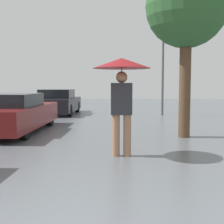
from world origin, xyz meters
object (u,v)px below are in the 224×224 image
at_px(pedestrian, 122,77).
at_px(tree, 186,9).
at_px(parked_car_middle, 12,113).
at_px(street_lamp, 163,42).
at_px(parked_car_farthest, 58,102).

bearing_deg(pedestrian, tree, 54.09).
bearing_deg(parked_car_middle, tree, -8.80).
height_order(parked_car_middle, tree, tree).
bearing_deg(street_lamp, parked_car_middle, -134.30).
bearing_deg(tree, parked_car_middle, 171.20).
distance_m(parked_car_farthest, street_lamp, 5.88).
bearing_deg(street_lamp, pedestrian, -102.39).
distance_m(tree, street_lamp, 6.20).
distance_m(pedestrian, street_lamp, 8.98).
height_order(pedestrian, street_lamp, street_lamp).
xyz_separation_m(tree, street_lamp, (0.16, 6.20, -0.05)).
distance_m(parked_car_middle, tree, 5.95).
distance_m(parked_car_middle, parked_car_farthest, 5.91).
xyz_separation_m(parked_car_middle, parked_car_farthest, (0.17, 5.91, 0.00)).
bearing_deg(parked_car_middle, pedestrian, -43.07).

